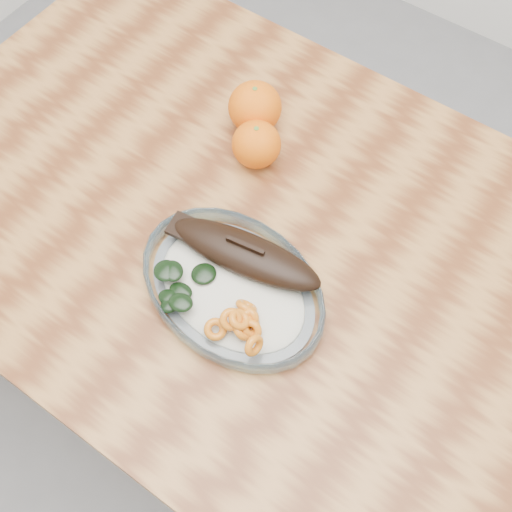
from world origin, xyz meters
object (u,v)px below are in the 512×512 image
Objects in this scene: orange_left at (255,107)px; orange_right at (256,144)px; plated_meal at (233,284)px; dining_table at (243,250)px.

orange_right is (0.05, -0.06, -0.00)m from orange_left.
orange_left is (-0.16, 0.28, 0.03)m from plated_meal.
orange_left is 1.12× the size of orange_right.
plated_meal is (0.06, -0.11, 0.12)m from dining_table.
orange_left is 0.08m from orange_right.
orange_left is at bearing 126.78° from plated_meal.
orange_right is (-0.11, 0.22, 0.02)m from plated_meal.
orange_left reaches higher than dining_table.
plated_meal is 6.72× the size of orange_left.
plated_meal is at bearing -60.10° from dining_table.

